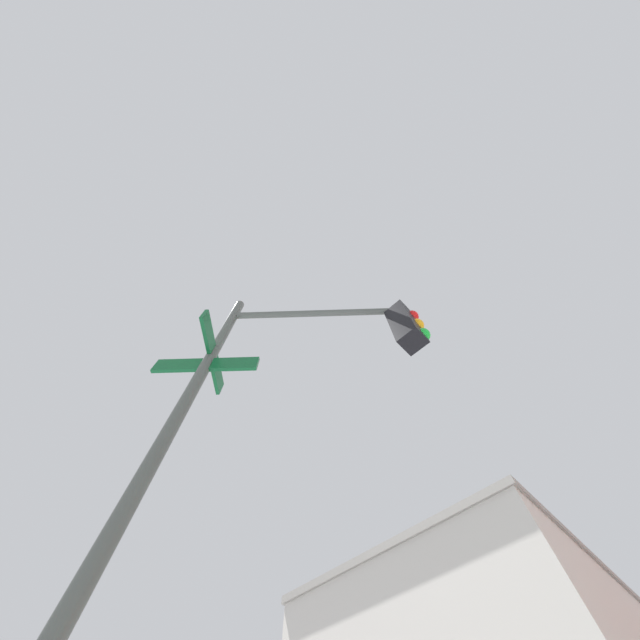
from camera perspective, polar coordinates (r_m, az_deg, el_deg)
name	(u,v)px	position (r m, az deg, el deg)	size (l,w,h in m)	color
traffic_signal_near	(302,373)	(3.27, -3.30, -9.32)	(2.30, 2.13, 6.03)	#474C47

